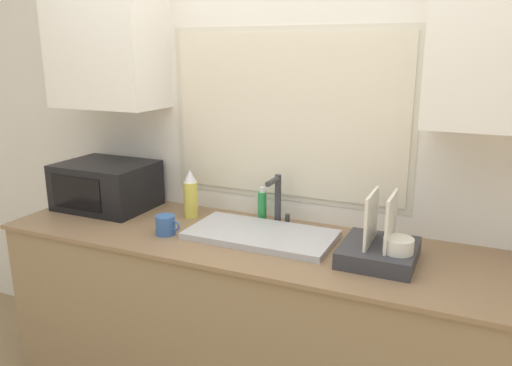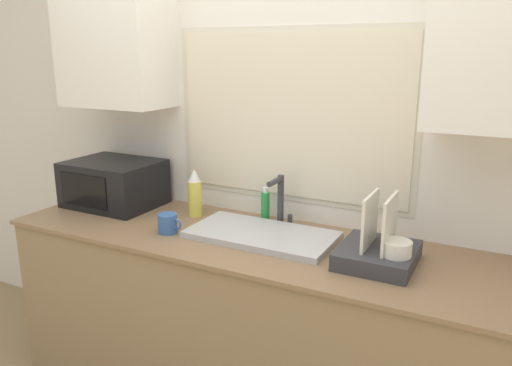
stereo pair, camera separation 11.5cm
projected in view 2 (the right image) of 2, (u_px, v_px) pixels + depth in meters
The scene contains 9 objects.
countertop at pixel (259, 327), 2.42m from camera, with size 2.53×0.70×0.91m.
wall_back at pixel (289, 118), 2.44m from camera, with size 6.00×0.38×2.60m.
sink_basin at pixel (262, 235), 2.32m from camera, with size 0.68×0.35×0.03m.
faucet at pixel (281, 197), 2.45m from camera, with size 0.08×0.15×0.26m.
microwave at pixel (114, 183), 2.80m from camera, with size 0.50×0.39×0.25m.
dish_rack at pixel (379, 250), 2.03m from camera, with size 0.30×0.34×0.29m.
spray_bottle at pixel (195, 194), 2.61m from camera, with size 0.07×0.07×0.25m.
soap_bottle at pixel (265, 206), 2.53m from camera, with size 0.04×0.04×0.18m.
mug_near_sink at pixel (168, 223), 2.38m from camera, with size 0.13×0.09×0.09m.
Camera 2 is at (0.98, -1.58, 1.76)m, focal length 35.00 mm.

